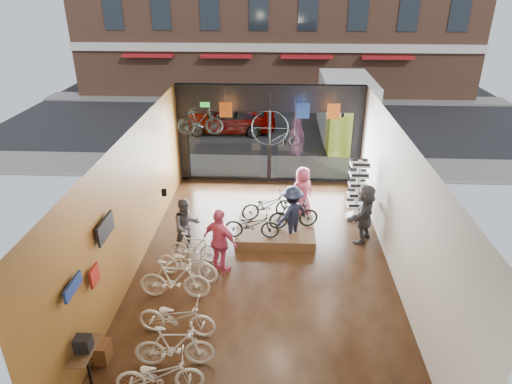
# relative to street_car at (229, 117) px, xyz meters

# --- Properties ---
(ground_plane) EXTENTS (7.00, 12.00, 0.04)m
(ground_plane) POSITION_rel_street_car_xyz_m (2.18, -12.00, -0.82)
(ground_plane) COLOR black
(ground_plane) RESTS_ON ground
(ceiling) EXTENTS (7.00, 12.00, 0.04)m
(ceiling) POSITION_rel_street_car_xyz_m (2.18, -12.00, 3.02)
(ceiling) COLOR black
(ceiling) RESTS_ON ground
(wall_left) EXTENTS (0.04, 12.00, 3.80)m
(wall_left) POSITION_rel_street_car_xyz_m (-1.34, -12.00, 1.10)
(wall_left) COLOR olive
(wall_left) RESTS_ON ground
(wall_right) EXTENTS (0.04, 12.00, 3.80)m
(wall_right) POSITION_rel_street_car_xyz_m (5.70, -12.00, 1.10)
(wall_right) COLOR beige
(wall_right) RESTS_ON ground
(storefront) EXTENTS (7.00, 0.26, 3.80)m
(storefront) POSITION_rel_street_car_xyz_m (2.18, -6.00, 1.10)
(storefront) COLOR black
(storefront) RESTS_ON ground
(exit_sign) EXTENTS (0.35, 0.06, 0.18)m
(exit_sign) POSITION_rel_street_car_xyz_m (-0.22, -6.12, 2.25)
(exit_sign) COLOR #198C26
(exit_sign) RESTS_ON storefront
(street_road) EXTENTS (30.00, 18.00, 0.02)m
(street_road) POSITION_rel_street_car_xyz_m (2.18, 3.00, -0.81)
(street_road) COLOR black
(street_road) RESTS_ON ground
(sidewalk_near) EXTENTS (30.00, 2.40, 0.12)m
(sidewalk_near) POSITION_rel_street_car_xyz_m (2.18, -4.80, -0.74)
(sidewalk_near) COLOR slate
(sidewalk_near) RESTS_ON ground
(sidewalk_far) EXTENTS (30.00, 2.00, 0.12)m
(sidewalk_far) POSITION_rel_street_car_xyz_m (2.18, 7.00, -0.74)
(sidewalk_far) COLOR slate
(sidewalk_far) RESTS_ON ground
(street_car) EXTENTS (4.72, 1.90, 1.61)m
(street_car) POSITION_rel_street_car_xyz_m (0.00, 0.00, 0.00)
(street_car) COLOR gray
(street_car) RESTS_ON street_road
(box_truck) EXTENTS (2.41, 7.24, 2.85)m
(box_truck) POSITION_rel_street_car_xyz_m (5.87, -1.00, 0.62)
(box_truck) COLOR silver
(box_truck) RESTS_ON street_road
(floor_bike_0) EXTENTS (1.76, 0.80, 0.89)m
(floor_bike_0) POSITION_rel_street_car_xyz_m (0.33, -16.34, -0.36)
(floor_bike_0) COLOR beige
(floor_bike_0) RESTS_ON ground_plane
(floor_bike_1) EXTENTS (1.69, 0.58, 1.00)m
(floor_bike_1) POSITION_rel_street_car_xyz_m (0.47, -15.65, -0.30)
(floor_bike_1) COLOR beige
(floor_bike_1) RESTS_ON ground_plane
(floor_bike_2) EXTENTS (1.84, 0.80, 0.94)m
(floor_bike_2) POSITION_rel_street_car_xyz_m (0.32, -14.73, -0.34)
(floor_bike_2) COLOR beige
(floor_bike_2) RESTS_ON ground_plane
(floor_bike_3) EXTENTS (1.79, 0.51, 1.07)m
(floor_bike_3) POSITION_rel_street_car_xyz_m (0.01, -13.45, -0.27)
(floor_bike_3) COLOR beige
(floor_bike_3) RESTS_ON ground_plane
(floor_bike_4) EXTENTS (1.86, 1.10, 0.93)m
(floor_bike_4) POSITION_rel_street_car_xyz_m (0.18, -12.62, -0.34)
(floor_bike_4) COLOR beige
(floor_bike_4) RESTS_ON ground_plane
(floor_bike_5) EXTENTS (1.54, 0.60, 0.90)m
(floor_bike_5) POSITION_rel_street_car_xyz_m (0.20, -11.83, -0.35)
(floor_bike_5) COLOR beige
(floor_bike_5) RESTS_ON ground_plane
(display_platform) EXTENTS (2.40, 1.80, 0.30)m
(display_platform) POSITION_rel_street_car_xyz_m (2.49, -10.33, -0.65)
(display_platform) COLOR #4D3A1E
(display_platform) RESTS_ON ground_plane
(display_bike_left) EXTENTS (1.63, 0.58, 0.86)m
(display_bike_left) POSITION_rel_street_car_xyz_m (1.79, -10.94, -0.08)
(display_bike_left) COLOR black
(display_bike_left) RESTS_ON display_platform
(display_bike_mid) EXTENTS (1.61, 0.77, 0.93)m
(display_bike_mid) POSITION_rel_street_car_xyz_m (3.03, -10.31, -0.04)
(display_bike_mid) COLOR black
(display_bike_mid) RESTS_ON display_platform
(display_bike_right) EXTENTS (1.80, 1.10, 0.89)m
(display_bike_right) POSITION_rel_street_car_xyz_m (2.21, -9.70, -0.06)
(display_bike_right) COLOR black
(display_bike_right) RESTS_ON display_platform
(customer_1) EXTENTS (1.04, 0.98, 1.70)m
(customer_1) POSITION_rel_street_car_xyz_m (-0.07, -11.34, 0.05)
(customer_1) COLOR #3F3F44
(customer_1) RESTS_ON ground_plane
(customer_2) EXTENTS (1.18, 0.99, 1.89)m
(customer_2) POSITION_rel_street_car_xyz_m (1.03, -12.28, 0.14)
(customer_2) COLOR #CC4C72
(customer_2) RESTS_ON ground_plane
(customer_3) EXTENTS (1.31, 1.27, 1.79)m
(customer_3) POSITION_rel_street_car_xyz_m (2.97, -10.52, 0.09)
(customer_3) COLOR #161C33
(customer_3) RESTS_ON ground_plane
(customer_4) EXTENTS (1.02, 0.93, 1.75)m
(customer_4) POSITION_rel_street_car_xyz_m (3.35, -8.93, 0.07)
(customer_4) COLOR #CC4C72
(customer_4) RESTS_ON ground_plane
(customer_5) EXTENTS (1.31, 1.77, 1.86)m
(customer_5) POSITION_rel_street_car_xyz_m (5.15, -10.43, 0.12)
(customer_5) COLOR #3F3F44
(customer_5) RESTS_ON ground_plane
(sunglasses_rack) EXTENTS (0.67, 0.58, 2.08)m
(sunglasses_rack) POSITION_rel_street_car_xyz_m (5.13, -9.02, 0.23)
(sunglasses_rack) COLOR white
(sunglasses_rack) RESTS_ON ground_plane
(wall_merch) EXTENTS (0.40, 2.40, 2.60)m
(wall_merch) POSITION_rel_street_car_xyz_m (-1.20, -15.50, 0.50)
(wall_merch) COLOR navy
(wall_merch) RESTS_ON wall_left
(penny_farthing) EXTENTS (1.64, 0.06, 1.31)m
(penny_farthing) POSITION_rel_street_car_xyz_m (2.49, -7.28, 1.70)
(penny_farthing) COLOR black
(penny_farthing) RESTS_ON ceiling
(hung_bike) EXTENTS (1.60, 0.53, 0.95)m
(hung_bike) POSITION_rel_street_car_xyz_m (-0.16, -7.80, 2.12)
(hung_bike) COLOR black
(hung_bike) RESTS_ON ceiling
(jersey_left) EXTENTS (0.45, 0.03, 0.55)m
(jersey_left) POSITION_rel_street_car_xyz_m (0.63, -6.80, 2.25)
(jersey_left) COLOR #CC5919
(jersey_left) RESTS_ON ceiling
(jersey_mid) EXTENTS (0.45, 0.03, 0.55)m
(jersey_mid) POSITION_rel_street_car_xyz_m (3.38, -6.80, 2.25)
(jersey_mid) COLOR #1E3F99
(jersey_mid) RESTS_ON ceiling
(jersey_right) EXTENTS (0.45, 0.03, 0.55)m
(jersey_right) POSITION_rel_street_car_xyz_m (4.45, -6.80, 2.25)
(jersey_right) COLOR #CC5919
(jersey_right) RESTS_ON ceiling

